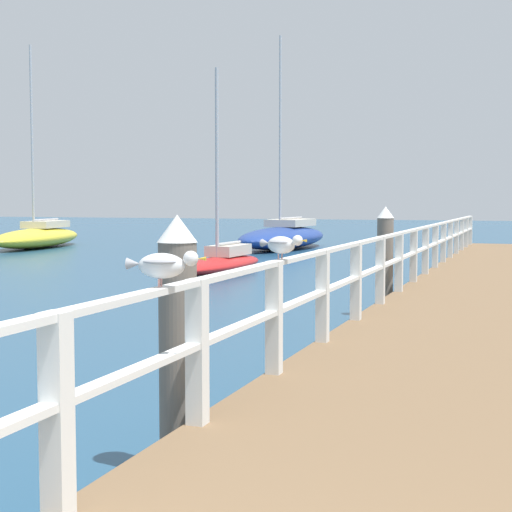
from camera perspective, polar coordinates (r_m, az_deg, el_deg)
The scene contains 9 objects.
pier_deck at distance 14.23m, azimuth 16.39°, elevation -3.10°, with size 2.68×26.93×0.55m, color brown.
pier_railing at distance 14.28m, azimuth 11.40°, elevation 0.51°, with size 0.12×25.45×0.95m.
dock_piling_near at distance 5.76m, azimuth -5.70°, elevation -6.42°, with size 0.29×0.29×1.91m.
dock_piling_far at distance 13.63m, azimuth 9.37°, elevation -0.39°, with size 0.29×0.29×1.91m.
seagull_foreground at distance 4.60m, azimuth -6.78°, elevation -0.60°, with size 0.48×0.22×0.21m.
seagull_background at distance 6.71m, azimuth 1.90°, elevation 0.88°, with size 0.46×0.24×0.21m.
boat_1 at distance 34.65m, azimuth -15.57°, elevation 1.38°, with size 3.52×7.61×8.44m.
boat_2 at distance 32.63m, azimuth 2.03°, elevation 1.44°, with size 2.85×7.70×8.66m.
boat_5 at distance 21.90m, azimuth -2.51°, elevation -0.38°, with size 1.48×4.71×5.61m.
Camera 1 is at (0.80, -0.64, 2.01)m, focal length 54.97 mm.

